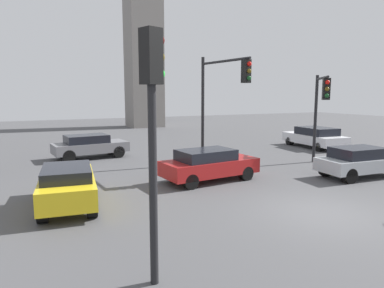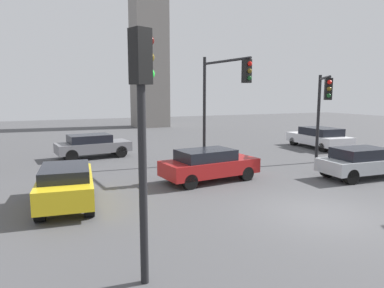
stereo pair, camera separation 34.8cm
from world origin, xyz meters
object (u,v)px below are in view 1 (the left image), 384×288
object	(u,v)px
traffic_light_2	(222,89)
car_1	(360,161)
traffic_light_1	(153,110)
car_0	(89,146)
traffic_light_0	(321,101)
car_3	(315,137)
car_4	(209,164)
car_2	(67,185)

from	to	relation	value
traffic_light_2	car_1	size ratio (longest dim) A/B	1.39
traffic_light_1	car_1	size ratio (longest dim) A/B	1.22
car_0	car_1	xyz separation A→B (m)	(10.15, -10.01, -0.01)
traffic_light_0	car_3	distance (m)	7.35
traffic_light_1	traffic_light_2	world-z (taller)	traffic_light_2
traffic_light_1	car_3	xyz separation A→B (m)	(15.94, 12.06, -2.68)
traffic_light_0	car_0	size ratio (longest dim) A/B	1.09
car_3	car_4	size ratio (longest dim) A/B	1.10
car_0	car_3	bearing A→B (deg)	-16.08
traffic_light_0	car_3	xyz separation A→B (m)	(4.69, 5.03, -2.60)
car_1	traffic_light_1	bearing A→B (deg)	-154.29
car_0	car_4	distance (m)	8.59
traffic_light_1	car_4	size ratio (longest dim) A/B	1.13
traffic_light_0	car_4	bearing A→B (deg)	-52.85
traffic_light_0	car_2	xyz separation A→B (m)	(-12.28, -1.32, -2.59)
car_1	car_4	world-z (taller)	car_4
car_4	car_3	bearing A→B (deg)	19.05
traffic_light_0	car_3	world-z (taller)	traffic_light_0
car_1	car_3	distance (m)	8.86
traffic_light_2	car_0	world-z (taller)	traffic_light_2
car_1	car_4	bearing A→B (deg)	164.32
traffic_light_0	car_0	bearing A→B (deg)	-91.38
car_4	traffic_light_1	bearing A→B (deg)	-131.44
traffic_light_1	car_2	size ratio (longest dim) A/B	1.20
traffic_light_2	car_2	bearing A→B (deg)	-75.34
traffic_light_1	traffic_light_2	bearing A→B (deg)	33.10
traffic_light_1	car_2	distance (m)	6.39
traffic_light_2	car_1	bearing A→B (deg)	43.72
car_0	car_1	size ratio (longest dim) A/B	1.08
car_0	traffic_light_0	bearing A→B (deg)	-43.09
traffic_light_0	car_1	size ratio (longest dim) A/B	1.17
car_3	car_1	bearing A→B (deg)	152.20
car_3	traffic_light_0	bearing A→B (deg)	141.17
car_3	car_0	bearing A→B (deg)	84.65
traffic_light_2	car_2	xyz separation A→B (m)	(-7.47, -2.86, -3.18)
traffic_light_2	car_2	size ratio (longest dim) A/B	1.37
traffic_light_0	car_1	xyz separation A→B (m)	(-0.00, -2.49, -2.62)
traffic_light_2	car_4	size ratio (longest dim) A/B	1.30
car_2	car_1	bearing A→B (deg)	-89.01
car_1	car_0	bearing A→B (deg)	139.10
traffic_light_1	car_1	world-z (taller)	traffic_light_1
traffic_light_0	car_2	world-z (taller)	traffic_light_0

